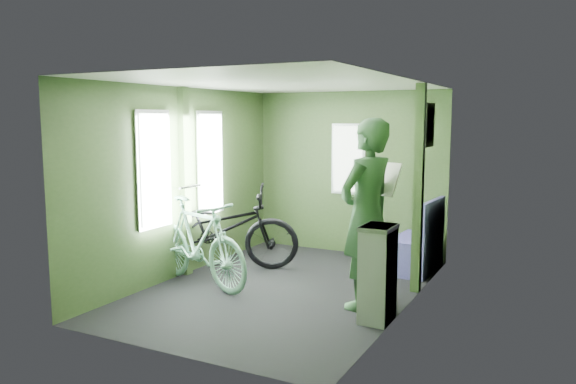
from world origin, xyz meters
name	(u,v)px	position (x,y,z in m)	size (l,w,h in m)	color
room	(283,163)	(-0.04, 0.04, 1.44)	(4.00, 4.02, 2.31)	black
bicycle_black	(220,269)	(-1.12, 0.36, 0.00)	(0.70, 2.02, 1.06)	black
bicycle_mint	(199,285)	(-0.95, -0.32, 0.00)	(0.48, 1.71, 1.03)	#7DBFA0
passenger	(367,214)	(1.02, -0.16, 0.97)	(0.68, 0.83, 1.93)	#2C512F
waste_box	(378,274)	(1.26, -0.49, 0.46)	(0.27, 0.38, 0.93)	gray
bench_seat	(417,250)	(1.15, 1.44, 0.27)	(0.54, 0.90, 0.92)	navy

